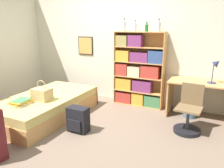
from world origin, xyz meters
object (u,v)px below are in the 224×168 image
(desk, at_px, (200,93))
(waste_bin, at_px, (190,111))
(bottle_green, at_px, (124,26))
(bed, at_px, (46,106))
(bottle_blue, at_px, (159,27))
(bottle_clear, at_px, (147,28))
(bottle_brown, at_px, (135,27))
(desk_lamp, at_px, (216,67))
(backpack, at_px, (78,120))
(desk_chair, at_px, (188,117))
(handbag, at_px, (42,94))
(bookcase, at_px, (137,73))
(book_stack_on_bed, at_px, (21,102))

(desk, relative_size, waste_bin, 4.54)
(bottle_green, distance_m, waste_bin, 2.16)
(bed, xyz_separation_m, bottle_blue, (1.75, 1.40, 1.47))
(bottle_green, xyz_separation_m, bottle_clear, (0.50, -0.04, -0.03))
(bottle_clear, bearing_deg, bottle_brown, 172.93)
(bed, height_order, waste_bin, bed)
(bottle_brown, height_order, desk_lamp, bottle_brown)
(bed, relative_size, bottle_blue, 8.17)
(bottle_blue, height_order, backpack, bottle_blue)
(bottle_brown, distance_m, bottle_clear, 0.25)
(backpack, bearing_deg, bed, 163.61)
(desk, xyz_separation_m, backpack, (-1.72, -1.47, -0.28))
(desk_lamp, relative_size, desk_chair, 0.57)
(waste_bin, bearing_deg, handbag, -150.27)
(bookcase, relative_size, desk_lamp, 3.50)
(bottle_blue, bearing_deg, bottle_brown, -175.73)
(bed, height_order, bottle_blue, bottle_blue)
(bottle_blue, xyz_separation_m, desk, (0.88, -0.19, -1.19))
(book_stack_on_bed, height_order, backpack, book_stack_on_bed)
(bed, distance_m, desk_lamp, 3.19)
(handbag, bearing_deg, bed, 119.66)
(bed, height_order, desk_lamp, desk_lamp)
(bottle_clear, relative_size, backpack, 0.46)
(bookcase, height_order, desk, bookcase)
(bookcase, relative_size, waste_bin, 6.41)
(bottle_blue, height_order, desk_chair, bottle_blue)
(bottle_clear, bearing_deg, bed, -138.81)
(bookcase, relative_size, desk, 1.41)
(bottle_brown, height_order, desk, bottle_brown)
(desk, distance_m, waste_bin, 0.39)
(bed, height_order, book_stack_on_bed, book_stack_on_bed)
(backpack, bearing_deg, book_stack_on_bed, -163.51)
(bottle_green, relative_size, bottle_brown, 1.19)
(backpack, relative_size, waste_bin, 1.69)
(bottle_blue, bearing_deg, book_stack_on_bed, -132.42)
(bottle_clear, height_order, waste_bin, bottle_clear)
(book_stack_on_bed, height_order, bottle_clear, bottle_clear)
(bottle_brown, bearing_deg, desk_chair, -33.36)
(handbag, height_order, bottle_green, bottle_green)
(bed, bearing_deg, bottle_green, 53.37)
(bookcase, xyz_separation_m, desk_lamp, (1.50, -0.17, 0.28))
(desk_lamp, bearing_deg, handbag, -152.85)
(desk, bearing_deg, desk_chair, -97.62)
(book_stack_on_bed, relative_size, backpack, 0.90)
(bottle_brown, relative_size, bottle_clear, 1.18)
(handbag, distance_m, bottle_brown, 2.26)
(bookcase, height_order, bottle_blue, bottle_blue)
(waste_bin, bearing_deg, bottle_green, 171.28)
(bed, xyz_separation_m, bookcase, (1.34, 1.35, 0.52))
(bottle_brown, bearing_deg, desk, -6.59)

